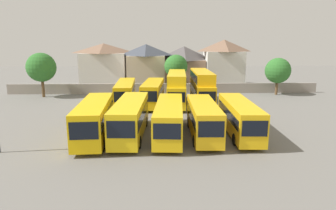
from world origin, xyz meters
TOP-DOWN VIEW (x-y plane):
  - ground at (0.00, 18.00)m, footprint 140.00×140.00m
  - depot_boundary_wall at (0.00, 25.13)m, footprint 56.00×0.50m
  - bus_1 at (-7.19, -0.27)m, footprint 3.17×10.95m
  - bus_2 at (-3.78, 0.14)m, footprint 3.09×11.15m
  - bus_3 at (0.04, 0.25)m, footprint 3.32×11.63m
  - bus_4 at (3.35, -0.15)m, footprint 2.69×10.12m
  - bus_5 at (7.05, 0.36)m, footprint 2.81×10.92m
  - bus_6 at (-5.92, 15.38)m, footprint 2.87×11.60m
  - bus_7 at (-1.82, 14.83)m, footprint 3.41×10.95m
  - bus_8 at (1.70, 15.15)m, footprint 3.36×11.73m
  - bus_9 at (5.44, 15.43)m, footprint 2.81×11.60m
  - house_terrace_left at (-12.54, 35.89)m, footprint 9.79×7.45m
  - house_terrace_centre at (-3.52, 34.12)m, footprint 7.92×8.25m
  - house_terrace_right at (4.47, 35.58)m, footprint 8.84×7.19m
  - house_terrace_far_right at (12.78, 34.47)m, footprint 8.22×6.41m
  - tree_left_of_lot at (2.30, 27.63)m, footprint 4.38×4.38m
  - tree_behind_wall at (-20.55, 22.13)m, footprint 4.84×4.84m
  - tree_right_of_lot at (19.90, 23.13)m, footprint 4.43×4.43m

SIDE VIEW (x-z plane):
  - ground at x=0.00m, z-range 0.00..0.00m
  - depot_boundary_wall at x=0.00m, z-range 0.00..1.80m
  - bus_3 at x=0.04m, z-range 0.24..3.50m
  - bus_5 at x=7.05m, z-range 0.24..3.56m
  - bus_4 at x=3.35m, z-range 0.24..3.59m
  - bus_6 at x=-5.92m, z-range 0.24..3.60m
  - bus_7 at x=-1.82m, z-range 0.24..3.71m
  - bus_2 at x=-3.78m, z-range 0.25..3.76m
  - bus_1 at x=-7.19m, z-range 0.25..3.78m
  - bus_8 at x=1.70m, z-range 0.31..5.08m
  - bus_9 at x=5.44m, z-range 0.31..5.26m
  - house_terrace_right at x=4.47m, z-range 0.09..8.38m
  - tree_right_of_lot at x=19.90m, z-range 1.01..7.49m
  - house_terrace_centre at x=-3.52m, z-range 0.08..8.84m
  - house_terrace_left at x=-12.54m, z-range 0.08..8.98m
  - tree_left_of_lot at x=2.30m, z-range 1.21..8.09m
  - house_terrace_far_right at x=12.78m, z-range 0.09..9.75m
  - tree_behind_wall at x=-20.55m, z-range 1.28..8.73m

